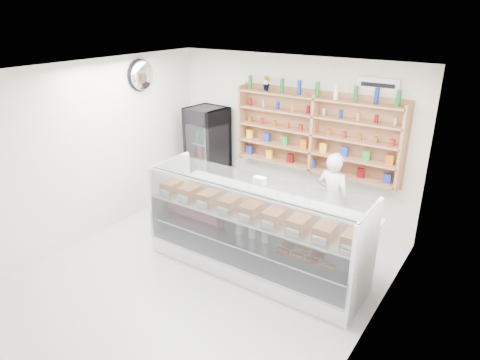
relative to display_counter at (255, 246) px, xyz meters
The scene contains 8 objects.
room 1.27m from the display_counter, 132.18° to the right, with size 5.00×5.00×5.00m.
display_counter is the anchor object (origin of this frame).
shop_worker 1.50m from the display_counter, 66.29° to the left, with size 0.55×0.36×1.51m, color white.
drinks_cooler 2.62m from the display_counter, 142.86° to the left, with size 0.70×0.68×1.82m.
wall_shelving 2.17m from the display_counter, 89.99° to the left, with size 2.84×0.28×1.33m.
potted_plant 2.80m from the display_counter, 117.22° to the left, with size 0.15×0.12×0.26m, color #1E6626.
security_mirror 3.44m from the display_counter, 166.35° to the left, with size 0.15×0.50×0.50m, color silver.
wall_sign 2.97m from the display_counter, 64.86° to the left, with size 0.62×0.03×0.20m, color white.
Camera 1 is at (3.28, -3.91, 3.51)m, focal length 32.00 mm.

